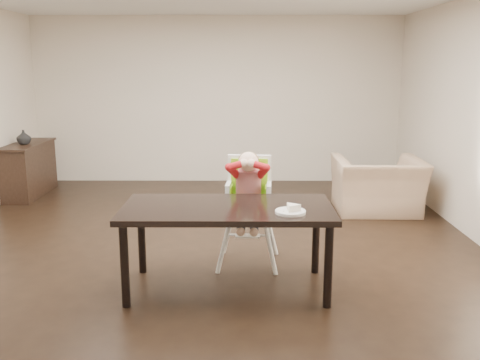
% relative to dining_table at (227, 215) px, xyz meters
% --- Properties ---
extents(ground, '(7.00, 7.00, 0.00)m').
position_rel_dining_table_xyz_m(ground, '(-0.28, 0.94, -0.67)').
color(ground, black).
rests_on(ground, ground).
extents(room_walls, '(6.02, 7.02, 2.71)m').
position_rel_dining_table_xyz_m(room_walls, '(-0.28, 0.94, 1.18)').
color(room_walls, beige).
rests_on(room_walls, ground).
extents(dining_table, '(1.80, 0.90, 0.75)m').
position_rel_dining_table_xyz_m(dining_table, '(0.00, 0.00, 0.00)').
color(dining_table, black).
rests_on(dining_table, ground).
extents(high_chair, '(0.50, 0.50, 1.12)m').
position_rel_dining_table_xyz_m(high_chair, '(0.19, 0.63, 0.12)').
color(high_chair, white).
rests_on(high_chair, ground).
extents(plate, '(0.28, 0.28, 0.07)m').
position_rel_dining_table_xyz_m(plate, '(0.53, -0.21, 0.10)').
color(plate, white).
rests_on(plate, dining_table).
extents(armchair, '(1.13, 0.74, 0.98)m').
position_rel_dining_table_xyz_m(armchair, '(1.92, 2.47, -0.18)').
color(armchair, tan).
rests_on(armchair, ground).
extents(sideboard, '(0.44, 1.26, 0.79)m').
position_rel_dining_table_xyz_m(sideboard, '(-3.06, 3.40, -0.27)').
color(sideboard, black).
rests_on(sideboard, ground).
extents(vase, '(0.26, 0.27, 0.20)m').
position_rel_dining_table_xyz_m(vase, '(-3.06, 3.31, 0.22)').
color(vase, '#99999E').
rests_on(vase, sideboard).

